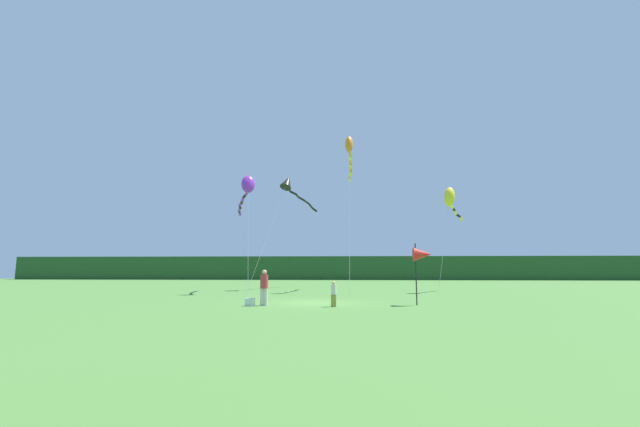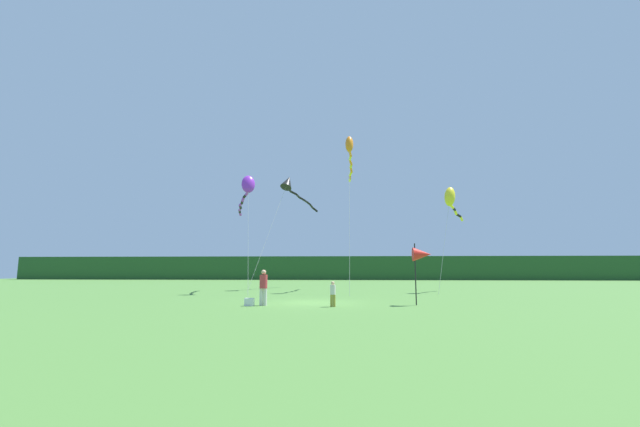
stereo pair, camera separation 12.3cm
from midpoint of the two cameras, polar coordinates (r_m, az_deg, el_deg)
The scene contains 10 objects.
ground_plane at distance 21.99m, azimuth -0.92°, elevation -12.42°, with size 120.00×120.00×0.00m, color #477533.
distant_treeline at distance 66.86m, azimuth 2.34°, elevation -7.67°, with size 108.00×2.41×3.78m, color #234C23.
person_adult at distance 20.37m, azimuth -7.79°, elevation -10.00°, with size 0.38×0.38×1.73m.
person_child at distance 19.55m, azimuth 2.00°, elevation -11.05°, with size 0.26×0.26×1.19m.
cooler_box at distance 20.32m, azimuth -9.74°, elevation -12.17°, with size 0.44×0.30×0.37m, color silver.
banner_flag_pole at distance 21.00m, azimuth 14.28°, elevation -5.66°, with size 0.90×0.70×3.04m.
kite_yellow at distance 33.49m, azimuth 18.00°, elevation 1.98°, with size 3.56×5.75×8.24m.
kite_orange at distance 34.11m, azimuth 4.29°, elevation 8.76°, with size 0.67×10.37×12.61m.
kite_black at distance 36.74m, azimuth -4.08°, elevation 3.98°, with size 4.57×10.78×10.24m.
kite_purple at distance 31.31m, azimuth -10.12°, elevation 3.49°, with size 2.79×7.61×8.81m.
Camera 2 is at (1.89, -21.83, 1.79)m, focal length 22.75 mm.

